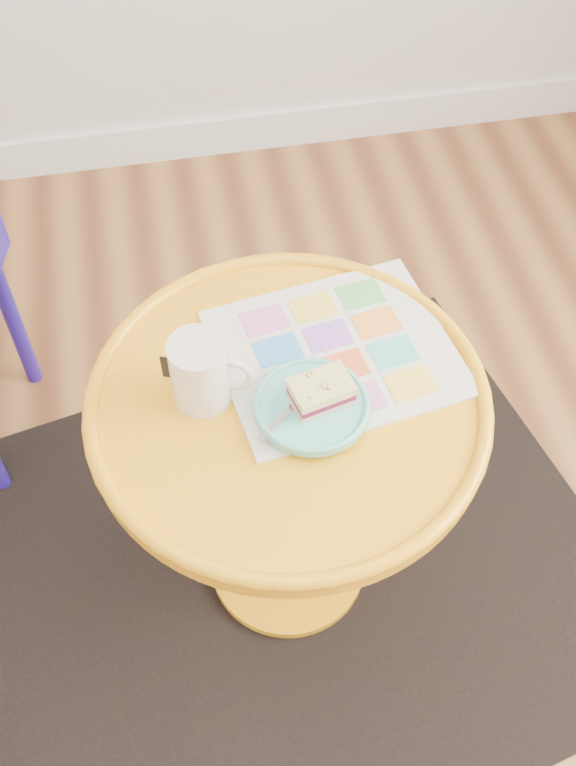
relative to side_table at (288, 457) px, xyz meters
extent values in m
cube|color=black|center=(0.00, 0.00, -0.42)|extent=(1.50, 1.35, 0.01)
cylinder|color=orange|center=(0.00, 0.00, -0.41)|extent=(0.32, 0.32, 0.03)
cylinder|color=orange|center=(0.00, 0.00, -0.13)|extent=(0.10, 0.10, 0.53)
cylinder|color=orange|center=(0.00, 0.00, 0.15)|extent=(0.63, 0.63, 0.03)
cylinder|color=#26179A|center=(-0.52, 0.61, -0.23)|extent=(0.04, 0.04, 0.40)
cube|color=silver|center=(0.09, 0.07, 0.17)|extent=(0.41, 0.37, 0.01)
cylinder|color=silver|center=(-0.13, 0.03, 0.23)|extent=(0.09, 0.09, 0.12)
torus|color=silver|center=(-0.08, 0.01, 0.23)|extent=(0.07, 0.04, 0.07)
cylinder|color=#D1B78C|center=(-0.13, 0.03, 0.28)|extent=(0.08, 0.08, 0.01)
cylinder|color=#5BC1B7|center=(0.03, -0.03, 0.18)|extent=(0.07, 0.07, 0.01)
cylinder|color=#5BC1B7|center=(0.03, -0.03, 0.19)|extent=(0.17, 0.17, 0.01)
cube|color=#D3BC8C|center=(0.04, -0.03, 0.20)|extent=(0.10, 0.08, 0.01)
cube|color=maroon|center=(0.04, -0.03, 0.21)|extent=(0.10, 0.08, 0.01)
cube|color=#EADB8C|center=(0.04, -0.03, 0.22)|extent=(0.10, 0.08, 0.02)
cube|color=silver|center=(-0.02, -0.05, 0.19)|extent=(0.09, 0.08, 0.00)
cube|color=silver|center=(0.04, 0.00, 0.19)|extent=(0.04, 0.04, 0.00)
camera|label=1|loc=(-0.15, -0.76, 1.23)|focal=40.00mm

